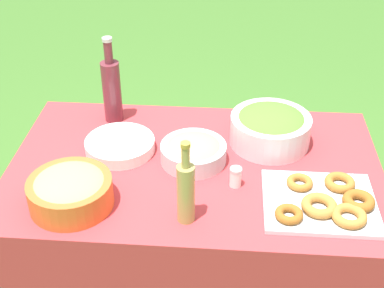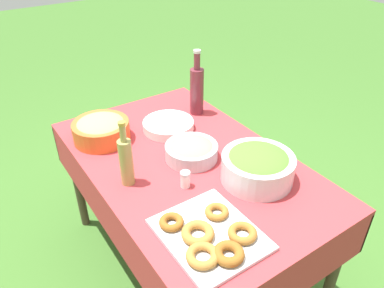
{
  "view_description": "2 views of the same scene",
  "coord_description": "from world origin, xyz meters",
  "px_view_note": "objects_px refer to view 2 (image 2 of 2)",
  "views": [
    {
      "loc": [
        0.12,
        -1.64,
        1.95
      ],
      "look_at": [
        -0.01,
        -0.0,
        0.84
      ],
      "focal_mm": 50.0,
      "sensor_mm": 36.0,
      "label": 1
    },
    {
      "loc": [
        1.22,
        -0.8,
        1.78
      ],
      "look_at": [
        -0.05,
        0.06,
        0.78
      ],
      "focal_mm": 35.0,
      "sensor_mm": 36.0,
      "label": 2
    }
  ],
  "objects_px": {
    "salad_bowl": "(258,165)",
    "pasta_bowl": "(191,150)",
    "olive_oil_bottle": "(126,160)",
    "donut_platter": "(210,236)",
    "bread_bowl": "(101,129)",
    "wine_bottle": "(197,89)",
    "plate_stack": "(168,125)"
  },
  "relations": [
    {
      "from": "salad_bowl",
      "to": "pasta_bowl",
      "type": "relative_size",
      "value": 1.27
    },
    {
      "from": "salad_bowl",
      "to": "olive_oil_bottle",
      "type": "xyz_separation_m",
      "value": [
        -0.3,
        -0.48,
        0.05
      ]
    },
    {
      "from": "pasta_bowl",
      "to": "donut_platter",
      "type": "bearing_deg",
      "value": -26.51
    },
    {
      "from": "pasta_bowl",
      "to": "donut_platter",
      "type": "xyz_separation_m",
      "value": [
        0.47,
        -0.23,
        -0.02
      ]
    },
    {
      "from": "donut_platter",
      "to": "bread_bowl",
      "type": "xyz_separation_m",
      "value": [
        -0.87,
        -0.06,
        0.04
      ]
    },
    {
      "from": "pasta_bowl",
      "to": "salad_bowl",
      "type": "bearing_deg",
      "value": 26.67
    },
    {
      "from": "pasta_bowl",
      "to": "wine_bottle",
      "type": "relative_size",
      "value": 0.67
    },
    {
      "from": "pasta_bowl",
      "to": "plate_stack",
      "type": "relative_size",
      "value": 0.92
    },
    {
      "from": "olive_oil_bottle",
      "to": "wine_bottle",
      "type": "height_order",
      "value": "wine_bottle"
    },
    {
      "from": "salad_bowl",
      "to": "bread_bowl",
      "type": "relative_size",
      "value": 1.11
    },
    {
      "from": "plate_stack",
      "to": "olive_oil_bottle",
      "type": "bearing_deg",
      "value": -52.37
    },
    {
      "from": "wine_bottle",
      "to": "bread_bowl",
      "type": "xyz_separation_m",
      "value": [
        -0.03,
        -0.57,
        -0.09
      ]
    },
    {
      "from": "olive_oil_bottle",
      "to": "salad_bowl",
      "type": "bearing_deg",
      "value": 58.54
    },
    {
      "from": "salad_bowl",
      "to": "donut_platter",
      "type": "height_order",
      "value": "salad_bowl"
    },
    {
      "from": "pasta_bowl",
      "to": "plate_stack",
      "type": "distance_m",
      "value": 0.3
    },
    {
      "from": "pasta_bowl",
      "to": "olive_oil_bottle",
      "type": "xyz_separation_m",
      "value": [
        0.0,
        -0.34,
        0.08
      ]
    },
    {
      "from": "salad_bowl",
      "to": "donut_platter",
      "type": "bearing_deg",
      "value": -65.7
    },
    {
      "from": "pasta_bowl",
      "to": "plate_stack",
      "type": "bearing_deg",
      "value": 170.85
    },
    {
      "from": "wine_bottle",
      "to": "donut_platter",
      "type": "bearing_deg",
      "value": -31.74
    },
    {
      "from": "salad_bowl",
      "to": "olive_oil_bottle",
      "type": "relative_size",
      "value": 1.04
    },
    {
      "from": "salad_bowl",
      "to": "plate_stack",
      "type": "xyz_separation_m",
      "value": [
        -0.59,
        -0.1,
        -0.05
      ]
    },
    {
      "from": "salad_bowl",
      "to": "olive_oil_bottle",
      "type": "bearing_deg",
      "value": -121.46
    },
    {
      "from": "donut_platter",
      "to": "olive_oil_bottle",
      "type": "height_order",
      "value": "olive_oil_bottle"
    },
    {
      "from": "wine_bottle",
      "to": "salad_bowl",
      "type": "bearing_deg",
      "value": -11.36
    },
    {
      "from": "donut_platter",
      "to": "olive_oil_bottle",
      "type": "distance_m",
      "value": 0.49
    },
    {
      "from": "pasta_bowl",
      "to": "olive_oil_bottle",
      "type": "height_order",
      "value": "olive_oil_bottle"
    },
    {
      "from": "pasta_bowl",
      "to": "bread_bowl",
      "type": "xyz_separation_m",
      "value": [
        -0.4,
        -0.29,
        0.02
      ]
    },
    {
      "from": "plate_stack",
      "to": "salad_bowl",
      "type": "bearing_deg",
      "value": 9.76
    },
    {
      "from": "salad_bowl",
      "to": "bread_bowl",
      "type": "distance_m",
      "value": 0.82
    },
    {
      "from": "donut_platter",
      "to": "plate_stack",
      "type": "distance_m",
      "value": 0.81
    },
    {
      "from": "salad_bowl",
      "to": "plate_stack",
      "type": "relative_size",
      "value": 1.17
    },
    {
      "from": "donut_platter",
      "to": "plate_stack",
      "type": "relative_size",
      "value": 1.45
    }
  ]
}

